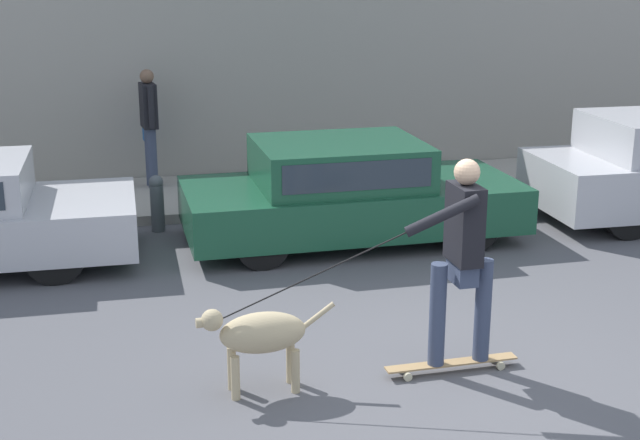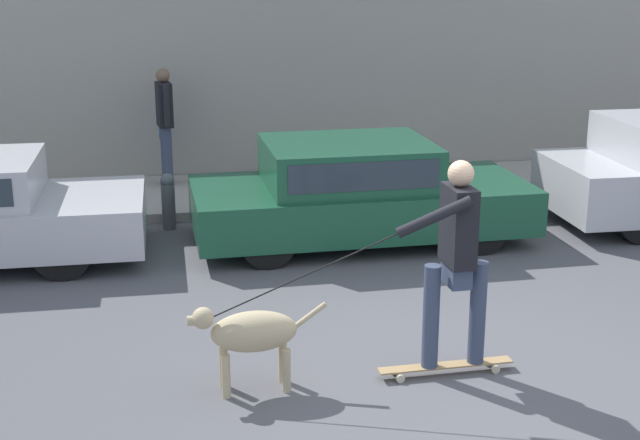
# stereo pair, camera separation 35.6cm
# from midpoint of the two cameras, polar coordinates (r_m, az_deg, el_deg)

# --- Properties ---
(ground_plane) EXTENTS (36.00, 36.00, 0.00)m
(ground_plane) POSITION_cam_midpoint_polar(r_m,az_deg,el_deg) (7.41, 7.58, -10.13)
(ground_plane) COLOR #545459
(back_wall) EXTENTS (32.00, 0.30, 4.30)m
(back_wall) POSITION_cam_midpoint_polar(r_m,az_deg,el_deg) (13.75, -2.90, 11.62)
(back_wall) COLOR #9E998E
(back_wall) RESTS_ON ground_plane
(sidewalk_curb) EXTENTS (30.00, 2.14, 0.13)m
(sidewalk_curb) POSITION_cam_midpoint_polar(r_m,az_deg,el_deg) (12.90, -1.79, 1.89)
(sidewalk_curb) COLOR #A39E93
(sidewalk_curb) RESTS_ON ground_plane
(parked_car_1) EXTENTS (4.03, 1.84, 1.22)m
(parked_car_1) POSITION_cam_midpoint_polar(r_m,az_deg,el_deg) (10.68, 0.86, 1.72)
(parked_car_1) COLOR black
(parked_car_1) RESTS_ON ground_plane
(dog) EXTENTS (1.10, 0.34, 0.73)m
(dog) POSITION_cam_midpoint_polar(r_m,az_deg,el_deg) (7.00, -5.34, -7.34)
(dog) COLOR tan
(dog) RESTS_ON ground_plane
(skateboarder) EXTENTS (2.54, 0.55, 1.80)m
(skateboarder) POSITION_cam_midpoint_polar(r_m,az_deg,el_deg) (7.17, 7.63, -2.14)
(skateboarder) COLOR beige
(skateboarder) RESTS_ON ground_plane
(pedestrian_with_bag) EXTENTS (0.24, 0.66, 1.68)m
(pedestrian_with_bag) POSITION_cam_midpoint_polar(r_m,az_deg,el_deg) (12.97, -11.66, 6.16)
(pedestrian_with_bag) COLOR #3D4760
(pedestrian_with_bag) RESTS_ON sidewalk_curb
(fire_hydrant) EXTENTS (0.18, 0.18, 0.72)m
(fire_hydrant) POSITION_cam_midpoint_polar(r_m,az_deg,el_deg) (11.31, -11.28, 1.15)
(fire_hydrant) COLOR #4C5156
(fire_hydrant) RESTS_ON ground_plane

